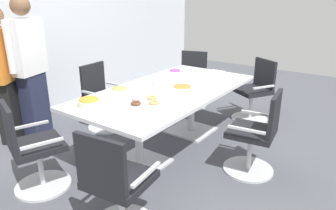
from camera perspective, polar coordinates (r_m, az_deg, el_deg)
name	(u,v)px	position (r m, az deg, el deg)	size (l,w,h in m)	color
ground_plane	(168,146)	(4.01, 0.00, -7.48)	(10.00, 10.00, 0.01)	#4C4F56
back_wall	(42,22)	(5.35, -22.06, 13.79)	(8.00, 0.10, 2.80)	silver
conference_table	(168,99)	(3.76, 0.00, 1.07)	(2.40, 1.20, 0.75)	silver
office_chair_0	(191,83)	(5.29, 4.27, 4.11)	(0.67, 0.67, 0.91)	silver
office_chair_1	(103,100)	(4.50, -11.84, 0.89)	(0.58, 0.58, 0.91)	silver
office_chair_2	(32,152)	(3.28, -23.55, -7.85)	(0.69, 0.69, 0.91)	silver
office_chair_3	(116,189)	(2.53, -9.41, -14.84)	(0.60, 0.60, 0.91)	silver
office_chair_4	(256,137)	(3.42, 15.80, -5.72)	(0.61, 0.61, 0.91)	silver
office_chair_5	(254,94)	(4.87, 15.51, 2.03)	(0.74, 0.74, 0.91)	silver
person_standing_0	(4,75)	(4.35, -27.71, 4.88)	(0.55, 0.43, 1.70)	black
person_standing_1	(29,67)	(4.34, -23.97, 6.34)	(0.61, 0.33, 1.81)	#232842
snack_bowl_candy_mix	(175,73)	(4.30, 1.29, 5.94)	(0.17, 0.17, 0.11)	white
snack_bowl_pretzels	(182,88)	(3.64, 2.58, 3.11)	(0.24, 0.24, 0.08)	white
snack_bowl_chips_orange	(89,102)	(3.25, -14.24, 0.58)	(0.23, 0.23, 0.10)	beige
snack_bowl_cookies	(120,90)	(3.59, -8.84, 2.68)	(0.21, 0.21, 0.09)	white
donut_platter	(144,101)	(3.26, -4.34, 0.68)	(0.35, 0.35, 0.04)	white
plate_stack	(160,82)	(3.97, -1.45, 4.29)	(0.20, 0.20, 0.04)	white
napkin_pile	(216,75)	(4.29, 8.76, 5.51)	(0.18, 0.18, 0.08)	white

